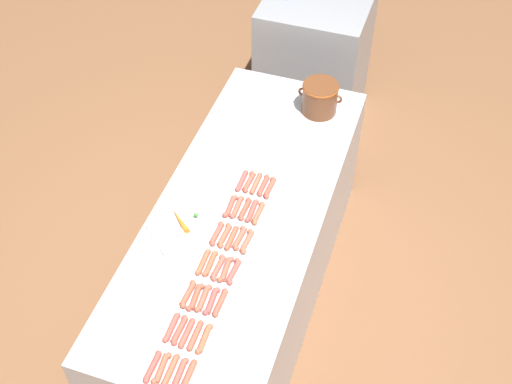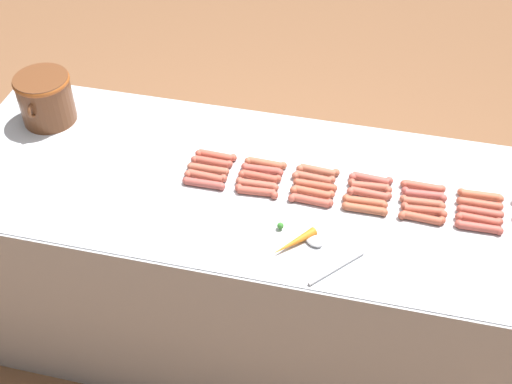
% 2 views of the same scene
% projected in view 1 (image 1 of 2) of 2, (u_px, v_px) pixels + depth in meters
% --- Properties ---
extents(ground_plane, '(20.00, 20.00, 0.00)m').
position_uv_depth(ground_plane, '(244.00, 299.00, 4.04)').
color(ground_plane, brown).
extents(griddle_counter, '(0.85, 2.20, 0.88)m').
position_uv_depth(griddle_counter, '(243.00, 256.00, 3.72)').
color(griddle_counter, '#ADAFB5').
rests_on(griddle_counter, ground_plane).
extents(back_cabinet, '(0.72, 0.72, 1.04)m').
position_uv_depth(back_cabinet, '(314.00, 62.00, 4.81)').
color(back_cabinet, '#939599').
rests_on(back_cabinet, ground_plane).
extents(hot_dog_0, '(0.03, 0.16, 0.03)m').
position_uv_depth(hot_dog_0, '(152.00, 367.00, 2.76)').
color(hot_dog_0, '#BA4F44').
rests_on(hot_dog_0, griddle_counter).
extents(hot_dog_1, '(0.03, 0.16, 0.03)m').
position_uv_depth(hot_dog_1, '(171.00, 328.00, 2.89)').
color(hot_dog_1, '#BD5145').
rests_on(hot_dog_1, griddle_counter).
extents(hot_dog_2, '(0.03, 0.16, 0.03)m').
position_uv_depth(hot_dog_2, '(188.00, 294.00, 3.01)').
color(hot_dog_2, '#BE573F').
rests_on(hot_dog_2, griddle_counter).
extents(hot_dog_3, '(0.03, 0.16, 0.03)m').
position_uv_depth(hot_dog_3, '(203.00, 262.00, 3.13)').
color(hot_dog_3, '#B55C3E').
rests_on(hot_dog_3, griddle_counter).
extents(hot_dog_4, '(0.03, 0.16, 0.03)m').
position_uv_depth(hot_dog_4, '(217.00, 234.00, 3.25)').
color(hot_dog_4, '#BE5444').
rests_on(hot_dog_4, griddle_counter).
extents(hot_dog_5, '(0.04, 0.16, 0.03)m').
position_uv_depth(hot_dog_5, '(230.00, 206.00, 3.37)').
color(hot_dog_5, '#BC5242').
rests_on(hot_dog_5, griddle_counter).
extents(hot_dog_6, '(0.03, 0.16, 0.03)m').
position_uv_depth(hot_dog_6, '(242.00, 181.00, 3.49)').
color(hot_dog_6, '#B14F46').
rests_on(hot_dog_6, griddle_counter).
extents(hot_dog_7, '(0.04, 0.16, 0.03)m').
position_uv_depth(hot_dog_7, '(161.00, 368.00, 2.75)').
color(hot_dog_7, '#B55A40').
rests_on(hot_dog_7, griddle_counter).
extents(hot_dog_8, '(0.03, 0.16, 0.03)m').
position_uv_depth(hot_dog_8, '(179.00, 330.00, 2.88)').
color(hot_dog_8, '#BB5141').
rests_on(hot_dog_8, griddle_counter).
extents(hot_dog_9, '(0.04, 0.16, 0.03)m').
position_uv_depth(hot_dog_9, '(195.00, 297.00, 2.99)').
color(hot_dog_9, '#B3523D').
rests_on(hot_dog_9, griddle_counter).
extents(hot_dog_10, '(0.03, 0.16, 0.03)m').
position_uv_depth(hot_dog_10, '(210.00, 264.00, 3.12)').
color(hot_dog_10, '#BB5B3E').
rests_on(hot_dog_10, griddle_counter).
extents(hot_dog_11, '(0.04, 0.16, 0.03)m').
position_uv_depth(hot_dog_11, '(225.00, 235.00, 3.24)').
color(hot_dog_11, '#BC5B41').
rests_on(hot_dog_11, griddle_counter).
extents(hot_dog_12, '(0.03, 0.16, 0.03)m').
position_uv_depth(hot_dog_12, '(237.00, 207.00, 3.36)').
color(hot_dog_12, '#B15946').
rests_on(hot_dog_12, griddle_counter).
extents(hot_dog_13, '(0.04, 0.16, 0.03)m').
position_uv_depth(hot_dog_13, '(249.00, 182.00, 3.49)').
color(hot_dog_13, '#B55643').
rests_on(hot_dog_13, griddle_counter).
extents(hot_dog_14, '(0.03, 0.16, 0.03)m').
position_uv_depth(hot_dog_14, '(171.00, 370.00, 2.75)').
color(hot_dog_14, '#B95C40').
rests_on(hot_dog_14, griddle_counter).
extents(hot_dog_15, '(0.03, 0.16, 0.03)m').
position_uv_depth(hot_dog_15, '(187.00, 333.00, 2.87)').
color(hot_dog_15, '#B65344').
rests_on(hot_dog_15, griddle_counter).
extents(hot_dog_16, '(0.03, 0.16, 0.03)m').
position_uv_depth(hot_dog_16, '(203.00, 298.00, 2.99)').
color(hot_dog_16, '#B05A43').
rests_on(hot_dog_16, griddle_counter).
extents(hot_dog_17, '(0.03, 0.16, 0.03)m').
position_uv_depth(hot_dog_17, '(218.00, 268.00, 3.11)').
color(hot_dog_17, '#B75746').
rests_on(hot_dog_17, griddle_counter).
extents(hot_dog_18, '(0.03, 0.16, 0.03)m').
position_uv_depth(hot_dog_18, '(232.00, 238.00, 3.23)').
color(hot_dog_18, '#B9563D').
rests_on(hot_dog_18, griddle_counter).
extents(hot_dog_19, '(0.03, 0.16, 0.03)m').
position_uv_depth(hot_dog_19, '(245.00, 209.00, 3.36)').
color(hot_dog_19, '#B5503D').
rests_on(hot_dog_19, griddle_counter).
extents(hot_dog_20, '(0.03, 0.16, 0.03)m').
position_uv_depth(hot_dog_20, '(256.00, 183.00, 3.48)').
color(hot_dog_20, '#B25D46').
rests_on(hot_dog_20, griddle_counter).
extents(hot_dog_21, '(0.03, 0.16, 0.03)m').
position_uv_depth(hot_dog_21, '(179.00, 374.00, 2.74)').
color(hot_dog_21, '#BD5345').
rests_on(hot_dog_21, griddle_counter).
extents(hot_dog_22, '(0.03, 0.16, 0.03)m').
position_uv_depth(hot_dog_22, '(195.00, 335.00, 2.86)').
color(hot_dog_22, '#BC5640').
rests_on(hot_dog_22, griddle_counter).
extents(hot_dog_23, '(0.04, 0.16, 0.03)m').
position_uv_depth(hot_dog_23, '(212.00, 301.00, 2.98)').
color(hot_dog_23, '#B14F47').
rests_on(hot_dog_23, griddle_counter).
extents(hot_dog_24, '(0.04, 0.16, 0.03)m').
position_uv_depth(hot_dog_24, '(226.00, 269.00, 3.10)').
color(hot_dog_24, '#B35743').
rests_on(hot_dog_24, griddle_counter).
extents(hot_dog_25, '(0.04, 0.16, 0.03)m').
position_uv_depth(hot_dog_25, '(239.00, 238.00, 3.23)').
color(hot_dog_25, '#B05B45').
rests_on(hot_dog_25, griddle_counter).
extents(hot_dog_26, '(0.03, 0.16, 0.03)m').
position_uv_depth(hot_dog_26, '(252.00, 211.00, 3.35)').
color(hot_dog_26, '#B65044').
rests_on(hot_dog_26, griddle_counter).
extents(hot_dog_27, '(0.03, 0.16, 0.03)m').
position_uv_depth(hot_dog_27, '(263.00, 185.00, 3.47)').
color(hot_dog_27, '#B55140').
rests_on(hot_dog_27, griddle_counter).
extents(hot_dog_28, '(0.03, 0.16, 0.03)m').
position_uv_depth(hot_dog_28, '(188.00, 376.00, 2.73)').
color(hot_dog_28, '#B5563D').
rests_on(hot_dog_28, griddle_counter).
extents(hot_dog_29, '(0.03, 0.16, 0.03)m').
position_uv_depth(hot_dog_29, '(204.00, 339.00, 2.85)').
color(hot_dog_29, '#BF5D40').
rests_on(hot_dog_29, griddle_counter).
extents(hot_dog_30, '(0.03, 0.16, 0.03)m').
position_uv_depth(hot_dog_30, '(220.00, 303.00, 2.97)').
color(hot_dog_30, '#BB523F').
rests_on(hot_dog_30, griddle_counter).
extents(hot_dog_31, '(0.04, 0.16, 0.03)m').
position_uv_depth(hot_dog_31, '(234.00, 271.00, 3.09)').
color(hot_dog_31, '#B25045').
rests_on(hot_dog_31, griddle_counter).
extents(hot_dog_32, '(0.04, 0.16, 0.03)m').
position_uv_depth(hot_dog_32, '(247.00, 241.00, 3.21)').
color(hot_dog_32, '#B05D44').
rests_on(hot_dog_32, griddle_counter).
extents(hot_dog_33, '(0.03, 0.16, 0.03)m').
position_uv_depth(hot_dog_33, '(258.00, 213.00, 3.34)').
color(hot_dog_33, '#B15D41').
rests_on(hot_dog_33, griddle_counter).
extents(hot_dog_34, '(0.03, 0.16, 0.03)m').
position_uv_depth(hot_dog_34, '(270.00, 188.00, 3.46)').
color(hot_dog_34, '#BE513E').
rests_on(hot_dog_34, griddle_counter).
extents(bean_pot, '(0.27, 0.21, 0.19)m').
position_uv_depth(bean_pot, '(320.00, 97.00, 3.82)').
color(bean_pot, brown).
rests_on(bean_pot, griddle_counter).
extents(serving_spoon, '(0.23, 0.21, 0.02)m').
position_uv_depth(serving_spoon, '(173.00, 235.00, 3.25)').
color(serving_spoon, '#B7B7BC').
rests_on(serving_spoon, griddle_counter).
extents(carrot, '(0.15, 0.14, 0.03)m').
position_uv_depth(carrot, '(181.00, 220.00, 3.30)').
color(carrot, orange).
rests_on(carrot, griddle_counter).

